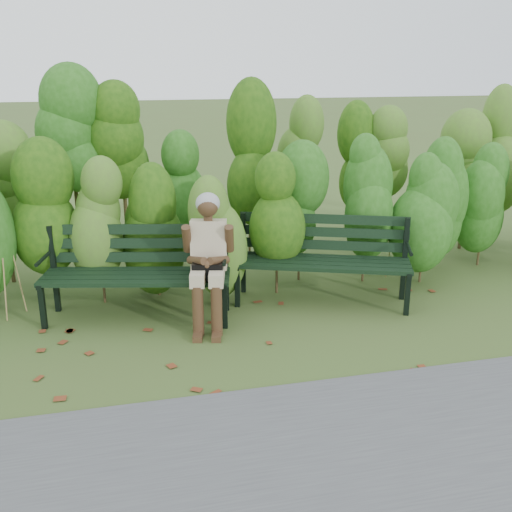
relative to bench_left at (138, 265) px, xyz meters
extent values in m
plane|color=#475727|center=(1.17, -0.87, -0.57)|extent=(80.00, 80.00, 0.00)
cube|color=#474749|center=(1.17, -3.07, -0.57)|extent=(60.00, 2.50, 0.01)
cylinder|color=#47381E|center=(-0.98, 0.43, -0.17)|extent=(0.03, 0.03, 0.80)
ellipsoid|color=#245B16|center=(-0.98, 0.43, 0.47)|extent=(0.64, 0.64, 1.44)
cylinder|color=#47381E|center=(-0.36, 0.43, -0.17)|extent=(0.03, 0.03, 0.80)
ellipsoid|color=#245B16|center=(-0.36, 0.43, 0.47)|extent=(0.64, 0.64, 1.44)
cylinder|color=#47381E|center=(0.25, 0.43, -0.17)|extent=(0.03, 0.03, 0.80)
ellipsoid|color=#245B16|center=(0.25, 0.43, 0.47)|extent=(0.64, 0.64, 1.44)
cylinder|color=#47381E|center=(0.86, 0.43, -0.17)|extent=(0.03, 0.03, 0.80)
ellipsoid|color=#245B16|center=(0.86, 0.43, 0.47)|extent=(0.64, 0.64, 1.44)
cylinder|color=#47381E|center=(1.47, 0.43, -0.17)|extent=(0.03, 0.03, 0.80)
ellipsoid|color=#245B16|center=(1.47, 0.43, 0.47)|extent=(0.64, 0.64, 1.44)
cylinder|color=#47381E|center=(2.08, 0.43, -0.17)|extent=(0.03, 0.03, 0.80)
ellipsoid|color=#245B16|center=(2.08, 0.43, 0.47)|extent=(0.64, 0.64, 1.44)
cylinder|color=#47381E|center=(2.70, 0.43, -0.17)|extent=(0.03, 0.03, 0.80)
ellipsoid|color=#245B16|center=(2.70, 0.43, 0.47)|extent=(0.64, 0.64, 1.44)
cylinder|color=#47381E|center=(3.31, 0.43, -0.17)|extent=(0.03, 0.03, 0.80)
ellipsoid|color=#245B16|center=(3.31, 0.43, 0.47)|extent=(0.64, 0.64, 1.44)
cylinder|color=#47381E|center=(3.92, 0.43, -0.17)|extent=(0.03, 0.03, 0.80)
ellipsoid|color=#245B16|center=(3.92, 0.43, 0.47)|extent=(0.64, 0.64, 1.44)
cylinder|color=#47381E|center=(4.53, 0.43, -0.17)|extent=(0.03, 0.03, 0.80)
ellipsoid|color=#245B16|center=(4.53, 0.43, 0.47)|extent=(0.64, 0.64, 1.44)
cylinder|color=#47381E|center=(-1.52, 1.43, -0.02)|extent=(0.04, 0.04, 1.10)
cylinder|color=#47381E|center=(-0.75, 1.43, -0.02)|extent=(0.04, 0.04, 1.10)
ellipsoid|color=#1F4B0F|center=(-0.75, 1.43, 0.86)|extent=(0.70, 0.70, 1.98)
cylinder|color=#47381E|center=(0.01, 1.43, -0.02)|extent=(0.04, 0.04, 1.10)
ellipsoid|color=#1F4B0F|center=(0.01, 1.43, 0.86)|extent=(0.70, 0.70, 1.98)
cylinder|color=#47381E|center=(0.78, 1.43, -0.02)|extent=(0.04, 0.04, 1.10)
ellipsoid|color=#1F4B0F|center=(0.78, 1.43, 0.86)|extent=(0.70, 0.70, 1.98)
cylinder|color=#47381E|center=(1.55, 1.43, -0.02)|extent=(0.04, 0.04, 1.10)
ellipsoid|color=#1F4B0F|center=(1.55, 1.43, 0.86)|extent=(0.70, 0.70, 1.98)
cylinder|color=#47381E|center=(2.32, 1.43, -0.02)|extent=(0.04, 0.04, 1.10)
ellipsoid|color=#1F4B0F|center=(2.32, 1.43, 0.86)|extent=(0.70, 0.70, 1.98)
cylinder|color=#47381E|center=(3.09, 1.43, -0.02)|extent=(0.04, 0.04, 1.10)
ellipsoid|color=#1F4B0F|center=(3.09, 1.43, 0.86)|extent=(0.70, 0.70, 1.98)
cylinder|color=#47381E|center=(3.85, 1.43, -0.02)|extent=(0.04, 0.04, 1.10)
ellipsoid|color=#1F4B0F|center=(3.85, 1.43, 0.86)|extent=(0.70, 0.70, 1.98)
cylinder|color=#47381E|center=(4.62, 1.43, -0.02)|extent=(0.04, 0.04, 1.10)
ellipsoid|color=#1F4B0F|center=(4.62, 1.43, 0.86)|extent=(0.70, 0.70, 1.98)
cylinder|color=#47381E|center=(5.39, 1.43, -0.02)|extent=(0.04, 0.04, 1.10)
ellipsoid|color=#1F4B0F|center=(5.39, 1.43, 0.86)|extent=(0.70, 0.70, 1.98)
cube|color=brown|center=(0.15, -0.38, -0.57)|extent=(0.09, 0.10, 0.01)
cube|color=brown|center=(2.96, -1.46, -0.57)|extent=(0.10, 0.11, 0.01)
cube|color=brown|center=(-0.37, -0.08, -0.57)|extent=(0.11, 0.11, 0.01)
cube|color=brown|center=(2.87, 0.12, -0.57)|extent=(0.11, 0.11, 0.01)
cube|color=brown|center=(3.12, -0.88, -0.57)|extent=(0.08, 0.10, 0.01)
cube|color=brown|center=(1.97, -0.97, -0.57)|extent=(0.10, 0.08, 0.01)
cube|color=brown|center=(2.14, -0.39, -0.57)|extent=(0.10, 0.11, 0.01)
cube|color=brown|center=(-1.18, -0.23, -0.57)|extent=(0.11, 0.11, 0.01)
cube|color=brown|center=(1.12, -0.99, -0.57)|extent=(0.11, 0.11, 0.01)
cube|color=brown|center=(0.58, -0.49, -0.57)|extent=(0.11, 0.11, 0.01)
cube|color=brown|center=(3.49, -0.31, -0.57)|extent=(0.11, 0.11, 0.01)
cube|color=brown|center=(3.35, 0.03, -0.57)|extent=(0.09, 0.07, 0.01)
cube|color=brown|center=(-1.24, -0.37, -0.57)|extent=(0.11, 0.11, 0.01)
cube|color=brown|center=(0.52, -1.60, -0.57)|extent=(0.11, 0.11, 0.01)
cube|color=brown|center=(2.80, -1.46, -0.57)|extent=(0.10, 0.11, 0.01)
cube|color=brown|center=(3.00, -0.78, -0.57)|extent=(0.10, 0.11, 0.01)
cube|color=brown|center=(0.84, -1.56, -0.57)|extent=(0.10, 0.08, 0.01)
cube|color=brown|center=(1.77, -0.16, -0.57)|extent=(0.11, 0.11, 0.01)
cube|color=brown|center=(-0.20, -0.02, -0.57)|extent=(0.11, 0.09, 0.01)
cube|color=brown|center=(2.73, -0.63, -0.57)|extent=(0.11, 0.11, 0.01)
cube|color=brown|center=(0.91, -1.44, -0.57)|extent=(0.11, 0.11, 0.01)
cube|color=brown|center=(-0.74, -0.15, -0.57)|extent=(0.10, 0.09, 0.01)
cube|color=brown|center=(1.64, -0.18, -0.57)|extent=(0.11, 0.11, 0.01)
cube|color=brown|center=(1.96, -1.75, -0.57)|extent=(0.11, 0.11, 0.01)
cube|color=brown|center=(0.17, -1.70, -0.57)|extent=(0.11, 0.11, 0.01)
cube|color=brown|center=(3.87, -0.26, -0.57)|extent=(0.11, 0.10, 0.01)
cube|color=brown|center=(0.10, -0.09, -0.57)|extent=(0.10, 0.08, 0.01)
cube|color=brown|center=(0.89, -1.02, -0.57)|extent=(0.08, 0.10, 0.01)
cube|color=black|center=(-0.07, -0.31, -0.09)|extent=(1.93, 0.55, 0.04)
cube|color=black|center=(-0.04, -0.18, -0.09)|extent=(1.93, 0.55, 0.04)
cube|color=black|center=(-0.01, -0.05, -0.09)|extent=(1.93, 0.55, 0.04)
cube|color=black|center=(0.02, 0.08, -0.09)|extent=(1.93, 0.55, 0.04)
cube|color=black|center=(0.04, 0.18, 0.03)|extent=(1.91, 0.49, 0.11)
cube|color=black|center=(0.04, 0.20, 0.18)|extent=(1.91, 0.49, 0.11)
cube|color=black|center=(0.05, 0.21, 0.34)|extent=(1.91, 0.49, 0.11)
cube|color=black|center=(-0.98, -0.12, -0.33)|extent=(0.06, 0.06, 0.49)
cube|color=black|center=(-0.88, 0.33, -0.09)|extent=(0.06, 0.06, 0.97)
cube|color=black|center=(-0.93, 0.09, -0.11)|extent=(0.17, 0.54, 0.04)
cylinder|color=black|center=(-0.95, 0.04, 0.13)|extent=(0.13, 0.40, 0.04)
cube|color=black|center=(0.83, -0.53, -0.33)|extent=(0.06, 0.06, 0.49)
cube|color=black|center=(0.94, -0.08, -0.09)|extent=(0.06, 0.06, 0.97)
cube|color=black|center=(0.88, -0.32, -0.11)|extent=(0.17, 0.54, 0.04)
cylinder|color=black|center=(0.87, -0.38, 0.13)|extent=(0.13, 0.40, 0.04)
cube|color=black|center=(1.95, -0.33, -0.09)|extent=(1.86, 0.80, 0.04)
cube|color=black|center=(1.99, -0.20, -0.09)|extent=(1.86, 0.80, 0.04)
cube|color=black|center=(2.04, -0.07, -0.09)|extent=(1.86, 0.80, 0.04)
cube|color=black|center=(2.09, 0.05, -0.09)|extent=(1.86, 0.80, 0.04)
cube|color=black|center=(2.12, 0.15, 0.03)|extent=(1.84, 0.74, 0.11)
cube|color=black|center=(2.13, 0.16, 0.18)|extent=(1.84, 0.74, 0.11)
cube|color=black|center=(2.14, 0.18, 0.33)|extent=(1.84, 0.74, 0.11)
cube|color=black|center=(1.07, -0.01, -0.33)|extent=(0.07, 0.07, 0.49)
cube|color=black|center=(1.24, 0.42, -0.09)|extent=(0.07, 0.07, 0.97)
cube|color=black|center=(1.15, 0.19, -0.11)|extent=(0.24, 0.52, 0.04)
cylinder|color=black|center=(1.13, 0.14, 0.13)|extent=(0.18, 0.39, 0.04)
cube|color=black|center=(2.81, -0.67, -0.33)|extent=(0.07, 0.07, 0.49)
cube|color=black|center=(2.97, -0.23, -0.09)|extent=(0.07, 0.07, 0.97)
cube|color=black|center=(2.88, -0.47, -0.11)|extent=(0.24, 0.52, 0.04)
cylinder|color=black|center=(2.87, -0.52, 0.13)|extent=(0.18, 0.39, 0.04)
cube|color=tan|center=(0.58, -0.48, 0.01)|extent=(0.24, 0.45, 0.13)
cube|color=tan|center=(0.76, -0.52, 0.01)|extent=(0.24, 0.45, 0.13)
cylinder|color=#472E1B|center=(0.54, -0.65, -0.31)|extent=(0.14, 0.14, 0.53)
cylinder|color=#472E1B|center=(0.72, -0.69, -0.31)|extent=(0.14, 0.14, 0.53)
cube|color=#472E1B|center=(0.52, -0.73, -0.54)|extent=(0.14, 0.22, 0.06)
cube|color=#472E1B|center=(0.70, -0.77, -0.54)|extent=(0.14, 0.22, 0.06)
cube|color=tan|center=(0.73, -0.23, 0.24)|extent=(0.42, 0.33, 0.53)
cylinder|color=#472E1B|center=(0.73, -0.25, 0.52)|extent=(0.09, 0.09, 0.10)
sphere|color=#472E1B|center=(0.72, -0.26, 0.66)|extent=(0.22, 0.22, 0.22)
ellipsoid|color=gray|center=(0.73, -0.23, 0.68)|extent=(0.25, 0.24, 0.22)
cylinder|color=#472E1B|center=(0.50, -0.26, 0.33)|extent=(0.14, 0.23, 0.32)
cylinder|color=#472E1B|center=(0.92, -0.35, 0.33)|extent=(0.14, 0.23, 0.32)
cylinder|color=#472E1B|center=(0.58, -0.41, 0.14)|extent=(0.19, 0.29, 0.14)
cylinder|color=#472E1B|center=(0.79, -0.46, 0.14)|extent=(0.27, 0.24, 0.14)
sphere|color=#472E1B|center=(0.67, -0.50, 0.12)|extent=(0.11, 0.11, 0.11)
cube|color=black|center=(0.67, -0.49, 0.05)|extent=(0.33, 0.19, 0.16)
camera|label=1|loc=(-0.18, -6.12, 2.05)|focal=42.00mm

